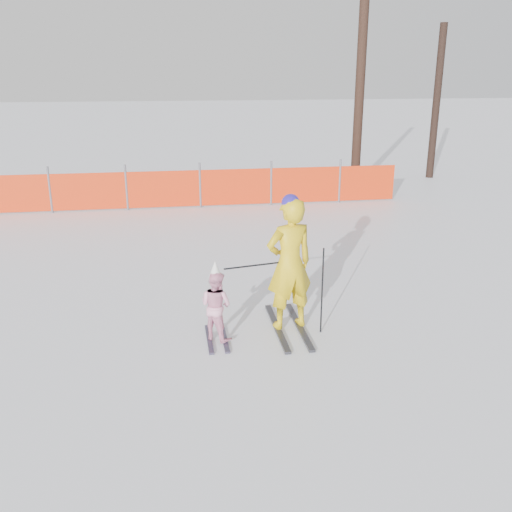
{
  "coord_description": "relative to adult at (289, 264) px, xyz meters",
  "views": [
    {
      "loc": [
        -1.26,
        -7.67,
        3.76
      ],
      "look_at": [
        0.0,
        0.5,
        1.0
      ],
      "focal_mm": 40.0,
      "sensor_mm": 36.0,
      "label": 1
    }
  ],
  "objects": [
    {
      "name": "ground",
      "position": [
        -0.41,
        0.02,
        -1.03
      ],
      "size": [
        120.0,
        120.0,
        0.0
      ],
      "primitive_type": "plane",
      "color": "white",
      "rests_on": "ground"
    },
    {
      "name": "adult",
      "position": [
        0.0,
        0.0,
        0.0
      ],
      "size": [
        0.81,
        1.63,
        2.06
      ],
      "color": "black",
      "rests_on": "ground"
    },
    {
      "name": "ski_poles",
      "position": [
        0.05,
        -0.16,
        -0.21
      ],
      "size": [
        1.44,
        0.2,
        1.31
      ],
      "color": "black",
      "rests_on": "ground"
    },
    {
      "name": "safety_fence",
      "position": [
        -3.08,
        7.98,
        -0.48
      ],
      "size": [
        15.66,
        0.06,
        1.25
      ],
      "color": "#595960",
      "rests_on": "ground"
    },
    {
      "name": "child",
      "position": [
        -1.1,
        -0.22,
        -0.48
      ],
      "size": [
        0.63,
        0.9,
        1.2
      ],
      "color": "black",
      "rests_on": "ground"
    },
    {
      "name": "tree_trunks",
      "position": [
        5.57,
        10.45,
        1.74
      ],
      "size": [
        3.51,
        1.7,
        5.81
      ],
      "color": "black",
      "rests_on": "ground"
    }
  ]
}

